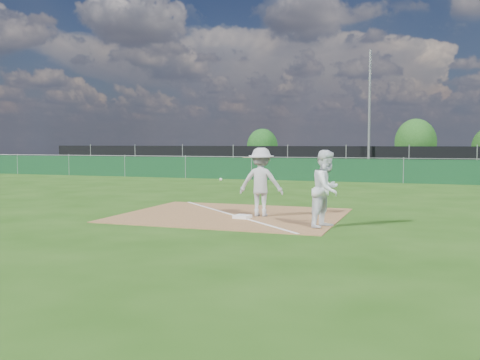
{
  "coord_description": "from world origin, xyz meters",
  "views": [
    {
      "loc": [
        5.13,
        -12.89,
        2.03
      ],
      "look_at": [
        0.24,
        1.0,
        1.0
      ],
      "focal_mm": 40.0,
      "sensor_mm": 36.0,
      "label": 1
    }
  ],
  "objects_px": {
    "light_pole": "(369,112)",
    "car_mid": "(340,160)",
    "first_base": "(242,217)",
    "tree_mid": "(416,142)",
    "car_left": "(261,158)",
    "car_right": "(423,162)",
    "tree_left": "(262,146)",
    "play_at_first": "(261,182)",
    "runner": "(327,189)"
  },
  "relations": [
    {
      "from": "car_right",
      "to": "play_at_first",
      "type": "bearing_deg",
      "value": 147.63
    },
    {
      "from": "car_mid",
      "to": "tree_mid",
      "type": "relative_size",
      "value": 1.11
    },
    {
      "from": "car_right",
      "to": "tree_mid",
      "type": "bearing_deg",
      "value": -18.4
    },
    {
      "from": "light_pole",
      "to": "tree_left",
      "type": "height_order",
      "value": "light_pole"
    },
    {
      "from": "play_at_first",
      "to": "car_left",
      "type": "height_order",
      "value": "play_at_first"
    },
    {
      "from": "runner",
      "to": "tree_left",
      "type": "height_order",
      "value": "tree_left"
    },
    {
      "from": "play_at_first",
      "to": "runner",
      "type": "height_order",
      "value": "play_at_first"
    },
    {
      "from": "runner",
      "to": "tree_mid",
      "type": "distance_m",
      "value": 34.76
    },
    {
      "from": "car_mid",
      "to": "tree_mid",
      "type": "distance_m",
      "value": 9.41
    },
    {
      "from": "first_base",
      "to": "car_left",
      "type": "bearing_deg",
      "value": 106.09
    },
    {
      "from": "light_pole",
      "to": "car_right",
      "type": "relative_size",
      "value": 1.85
    },
    {
      "from": "car_mid",
      "to": "tree_mid",
      "type": "xyz_separation_m",
      "value": [
        5.07,
        7.82,
        1.33
      ]
    },
    {
      "from": "first_base",
      "to": "car_mid",
      "type": "bearing_deg",
      "value": 93.11
    },
    {
      "from": "car_right",
      "to": "tree_left",
      "type": "height_order",
      "value": "tree_left"
    },
    {
      "from": "first_base",
      "to": "play_at_first",
      "type": "xyz_separation_m",
      "value": [
        0.35,
        0.55,
        0.89
      ]
    },
    {
      "from": "first_base",
      "to": "tree_left",
      "type": "bearing_deg",
      "value": 106.09
    },
    {
      "from": "runner",
      "to": "car_left",
      "type": "bearing_deg",
      "value": 38.69
    },
    {
      "from": "car_left",
      "to": "tree_mid",
      "type": "distance_m",
      "value": 13.43
    },
    {
      "from": "runner",
      "to": "play_at_first",
      "type": "bearing_deg",
      "value": 76.87
    },
    {
      "from": "light_pole",
      "to": "car_mid",
      "type": "distance_m",
      "value": 5.67
    },
    {
      "from": "car_right",
      "to": "tree_mid",
      "type": "relative_size",
      "value": 1.07
    },
    {
      "from": "light_pole",
      "to": "car_right",
      "type": "distance_m",
      "value": 6.91
    },
    {
      "from": "light_pole",
      "to": "car_left",
      "type": "bearing_deg",
      "value": 150.67
    },
    {
      "from": "car_left",
      "to": "tree_mid",
      "type": "height_order",
      "value": "tree_mid"
    },
    {
      "from": "first_base",
      "to": "tree_mid",
      "type": "relative_size",
      "value": 0.1
    },
    {
      "from": "tree_left",
      "to": "car_right",
      "type": "bearing_deg",
      "value": -21.87
    },
    {
      "from": "first_base",
      "to": "car_right",
      "type": "xyz_separation_m",
      "value": [
        4.3,
        27.29,
        0.57
      ]
    },
    {
      "from": "car_right",
      "to": "first_base",
      "type": "bearing_deg",
      "value": 147.08
    },
    {
      "from": "play_at_first",
      "to": "runner",
      "type": "distance_m",
      "value": 2.38
    },
    {
      "from": "tree_mid",
      "to": "first_base",
      "type": "bearing_deg",
      "value": -96.12
    },
    {
      "from": "runner",
      "to": "car_left",
      "type": "distance_m",
      "value": 29.72
    },
    {
      "from": "car_mid",
      "to": "car_right",
      "type": "xyz_separation_m",
      "value": [
        5.72,
        1.09,
        -0.11
      ]
    },
    {
      "from": "car_mid",
      "to": "tree_mid",
      "type": "height_order",
      "value": "tree_mid"
    },
    {
      "from": "light_pole",
      "to": "play_at_first",
      "type": "xyz_separation_m",
      "value": [
        -0.65,
        -21.68,
        -3.04
      ]
    },
    {
      "from": "car_left",
      "to": "car_mid",
      "type": "bearing_deg",
      "value": -108.97
    },
    {
      "from": "first_base",
      "to": "light_pole",
      "type": "bearing_deg",
      "value": 87.42
    },
    {
      "from": "car_left",
      "to": "car_mid",
      "type": "height_order",
      "value": "car_left"
    },
    {
      "from": "play_at_first",
      "to": "tree_mid",
      "type": "distance_m",
      "value": 33.65
    },
    {
      "from": "play_at_first",
      "to": "tree_left",
      "type": "height_order",
      "value": "tree_left"
    },
    {
      "from": "car_left",
      "to": "tree_mid",
      "type": "relative_size",
      "value": 1.12
    },
    {
      "from": "runner",
      "to": "car_right",
      "type": "bearing_deg",
      "value": 14.63
    },
    {
      "from": "play_at_first",
      "to": "car_mid",
      "type": "xyz_separation_m",
      "value": [
        -1.77,
        25.65,
        -0.21
      ]
    },
    {
      "from": "car_left",
      "to": "tree_left",
      "type": "xyz_separation_m",
      "value": [
        -1.62,
        5.61,
        0.91
      ]
    },
    {
      "from": "play_at_first",
      "to": "car_left",
      "type": "xyz_separation_m",
      "value": [
        -8.2,
        26.65,
        -0.18
      ]
    },
    {
      "from": "car_left",
      "to": "tree_left",
      "type": "bearing_deg",
      "value": 6.04
    },
    {
      "from": "car_right",
      "to": "runner",
      "type": "bearing_deg",
      "value": 152.09
    },
    {
      "from": "first_base",
      "to": "tree_left",
      "type": "distance_m",
      "value": 34.19
    },
    {
      "from": "car_right",
      "to": "tree_mid",
      "type": "distance_m",
      "value": 6.91
    },
    {
      "from": "runner",
      "to": "car_left",
      "type": "relative_size",
      "value": 0.41
    },
    {
      "from": "play_at_first",
      "to": "first_base",
      "type": "bearing_deg",
      "value": -122.49
    }
  ]
}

